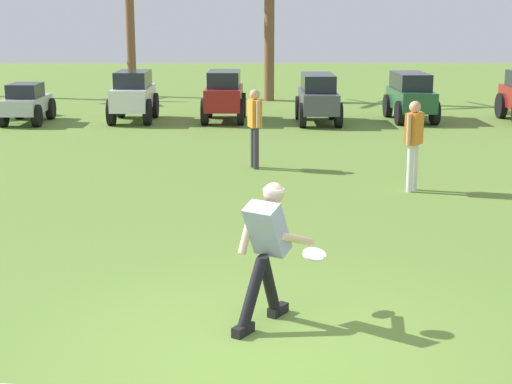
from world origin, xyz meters
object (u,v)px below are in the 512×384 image
Objects in this scene: teammate_near_sideline at (255,121)px; parked_car_slot_d at (318,97)px; frisbee_thrower at (267,246)px; parked_car_slot_a at (27,103)px; frisbee_in_flight at (314,254)px; teammate_deep at (414,137)px; parked_car_slot_c at (224,95)px; parked_car_slot_b at (133,95)px; parked_car_slot_e at (411,95)px.

teammate_near_sideline reaches higher than parked_car_slot_d.
parked_car_slot_a is at bearing 113.99° from frisbee_thrower.
parked_car_slot_d reaches higher than frisbee_in_flight.
teammate_deep reaches higher than frisbee_thrower.
parked_car_slot_d is at bearing 83.19° from frisbee_thrower.
parked_car_slot_c reaches higher than parked_car_slot_a.
teammate_deep is 0.66× the size of parked_car_slot_c.
frisbee_in_flight is 14.32m from parked_car_slot_c.
parked_car_slot_a is 2.92m from parked_car_slot_b.
teammate_near_sideline is at bearing 94.45° from frisbee_in_flight.
parked_car_slot_b is 2.55m from parked_car_slot_c.
parked_car_slot_e reaches higher than frisbee_in_flight.
frisbee_in_flight is 0.15× the size of parked_car_slot_a.
teammate_deep is 10.68m from parked_car_slot_b.
parked_car_slot_e is (2.65, 0.45, 0.00)m from parked_car_slot_d.
parked_car_slot_d is 0.99× the size of parked_car_slot_e.
parked_car_slot_b is 0.98× the size of parked_car_slot_d.
teammate_deep is 8.46m from parked_car_slot_d.
teammate_near_sideline is 8.14m from parked_car_slot_e.
frisbee_in_flight is at bearing 36.49° from frisbee_thrower.
parked_car_slot_e is (3.84, 14.30, 0.14)m from frisbee_in_flight.
teammate_deep is at bearing -68.14° from parked_car_slot_c.
teammate_near_sideline is 7.55m from parked_car_slot_b.
frisbee_thrower is 0.64× the size of parked_car_slot_a.
frisbee_thrower is 0.90× the size of teammate_near_sideline.
teammate_near_sideline is 0.66× the size of parked_car_slot_c.
frisbee_in_flight is 0.21× the size of teammate_deep.
teammate_near_sideline is (-0.58, 7.47, 0.35)m from frisbee_in_flight.
parked_car_slot_d is at bearing -170.32° from parked_car_slot_e.
parked_car_slot_e reaches higher than parked_car_slot_a.
frisbee_thrower is 0.60× the size of parked_car_slot_b.
frisbee_thrower reaches higher than parked_car_slot_d.
parked_car_slot_e is (10.69, 0.42, 0.16)m from parked_car_slot_a.
parked_car_slot_b is at bearing 175.78° from parked_car_slot_d.
teammate_deep is at bearing -83.71° from parked_car_slot_d.
teammate_near_sideline is 1.00× the size of teammate_deep.
teammate_deep reaches higher than frisbee_in_flight.
teammate_deep is (2.12, 5.45, 0.35)m from frisbee_in_flight.
teammate_near_sideline is 0.66× the size of parked_car_slot_b.
parked_car_slot_b and parked_car_slot_c have the same top height.
parked_car_slot_d is 2.69m from parked_car_slot_e.
frisbee_thrower is 15.00m from parked_car_slot_b.
parked_car_slot_a is at bearing -177.75° from parked_car_slot_e.
parked_car_slot_d reaches higher than parked_car_slot_a.
frisbee_thrower reaches higher than parked_car_slot_a.
parked_car_slot_a reaches higher than frisbee_in_flight.
frisbee_thrower is 0.58× the size of parked_car_slot_e.
teammate_deep is (2.71, -2.03, 0.00)m from teammate_near_sideline.
teammate_near_sideline reaches higher than parked_car_slot_c.
parked_car_slot_a is at bearing -173.15° from parked_car_slot_b.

